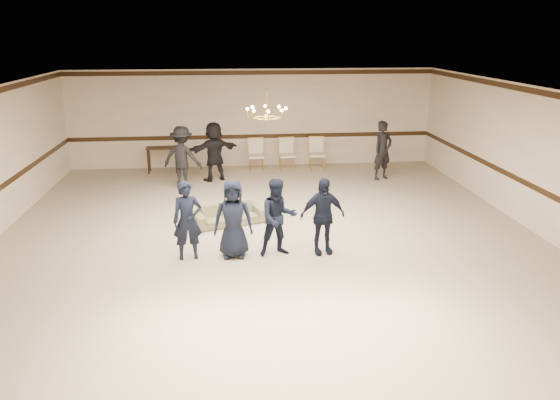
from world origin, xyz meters
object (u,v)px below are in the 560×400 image
Objects in this scene: adult_left at (182,157)px; banquet_chair_left at (256,156)px; boy_a at (187,221)px; banquet_chair_mid at (287,155)px; banquet_chair_right at (317,154)px; console_table at (163,160)px; chandelier at (267,103)px; boy_d at (322,216)px; adult_mid at (214,151)px; boy_b at (233,219)px; settee at (229,214)px; boy_c at (278,218)px; adult_right at (383,150)px.

banquet_chair_left is (2.22, 1.64, -0.38)m from adult_left.
boy_a reaches higher than banquet_chair_mid.
banquet_chair_mid and banquet_chair_right have the same top height.
console_table is (-0.78, 1.84, -0.48)m from adult_left.
chandelier is 0.59× the size of boy_a.
adult_left is at bearing 113.99° from boy_d.
adult_mid reaches higher than console_table.
chandelier is at bearing 114.29° from boy_d.
banquet_chair_right is (2.86, 6.79, -0.28)m from boy_b.
boy_a and boy_d have the same top height.
banquet_chair_left is at bearing 85.12° from boy_b.
settee is 1.63× the size of banquet_chair_left.
settee is 3.99m from adult_mid.
banquet_chair_left is 1.06× the size of console_table.
chandelier is 5.80m from banquet_chair_mid.
boy_b is at bearing 171.80° from boy_c.
console_table is (-1.24, 6.99, -0.38)m from boy_a.
settee is (-0.98, 1.93, -0.55)m from boy_c.
chandelier is at bearing 34.94° from boy_a.
boy_b is 2.01m from settee.
banquet_chair_right is (2.05, 5.20, -2.35)m from chandelier.
adult_mid is (-1.36, 5.85, 0.10)m from boy_c.
boy_b is at bearing -106.24° from settee.
adult_mid is at bearing 103.58° from boy_d.
adult_right is at bearing 150.16° from adult_mid.
boy_b is at bearing -108.39° from banquet_chair_right.
banquet_chair_right is (-1.78, 1.34, -0.38)m from adult_right.
banquet_chair_left is at bearing -123.75° from adult_left.
adult_left is 1.00× the size of adult_right.
console_table is at bearing -177.85° from banquet_chair_right.
adult_right reaches higher than boy_b.
settee is 1.72× the size of console_table.
console_table is (-3.00, 0.20, -0.11)m from banquet_chair_left.
boy_c reaches higher than banquet_chair_mid.
adult_right is at bearing 54.92° from boy_d.
adult_left reaches higher than boy_c.
chandelier is 0.52× the size of adult_right.
banquet_chair_mid is at bearing -175.56° from banquet_chair_right.
boy_a is 5.87m from adult_mid.
adult_right is at bearing 18.22° from settee.
boy_d reaches higher than settee.
adult_mid is (0.44, 5.85, 0.10)m from boy_a.
settee is 3.53m from adult_left.
boy_a is 1.80m from boy_c.
adult_mid is 1.67m from banquet_chair_left.
boy_b is 7.15m from adult_right.
settee is at bearing -114.75° from banquet_chair_mid.
boy_d is 6.27m from adult_mid.
adult_mid reaches higher than banquet_chair_mid.
adult_right is (2.84, 5.45, 0.10)m from boy_d.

